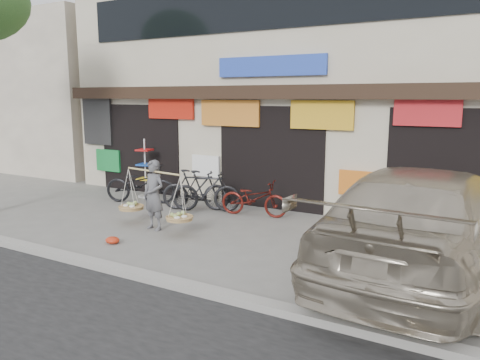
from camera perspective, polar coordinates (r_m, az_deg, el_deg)
The scene contains 12 objects.
ground at distance 9.66m, azimuth -5.59°, elevation -7.62°, with size 70.00×70.00×0.00m, color slate.
kerb at distance 8.19m, azimuth -13.85°, elevation -10.74°, with size 70.00×0.25×0.12m, color gray.
shophouse_block at distance 14.91m, azimuth 8.89°, elevation 11.97°, with size 14.00×6.32×7.00m.
neighbor_west at distance 23.78m, azimuth -23.02°, elevation 9.49°, with size 12.00×7.00×6.00m, color #C0B49F.
street_vendor at distance 10.55m, azimuth -10.46°, elevation -2.17°, with size 2.13×0.78×1.57m.
bike_0 at distance 13.34m, azimuth -12.02°, elevation -0.51°, with size 0.70×2.00×1.05m, color black.
bike_1 at distance 12.09m, azimuth -4.17°, elevation -1.35°, with size 0.50×1.79×1.07m, color black.
bike_2 at distance 11.63m, azimuth 1.73°, elevation -2.24°, with size 0.59×1.70×0.90m, color #52130E.
bike_3 at distance 12.27m, azimuth -5.41°, elevation -1.20°, with size 0.50×1.79×1.07m, color black.
suv at distance 8.41m, azimuth 21.61°, elevation -4.62°, with size 2.87×6.34×1.80m.
display_rack at distance 14.07m, azimuth -11.46°, elevation 0.76°, with size 0.48×0.48×1.73m.
red_bag at distance 9.89m, azimuth -15.28°, elevation -7.09°, with size 0.31×0.25×0.14m, color red.
Camera 1 is at (5.36, -7.48, 2.94)m, focal length 35.00 mm.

